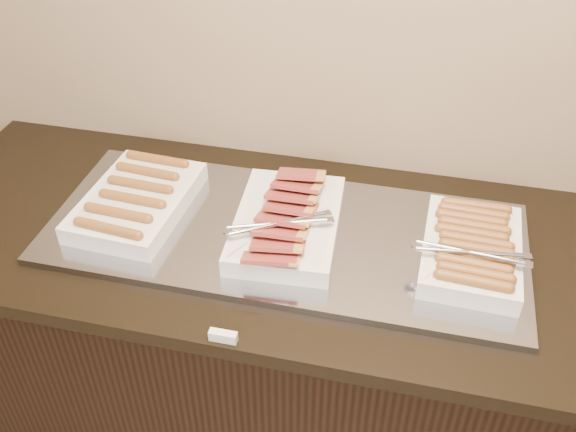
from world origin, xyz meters
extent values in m
cube|color=black|center=(0.00, 2.13, 0.43)|extent=(2.00, 0.70, 0.86)
cube|color=black|center=(0.00, 2.13, 0.88)|extent=(2.06, 0.76, 0.04)
cube|color=#979AA4|center=(-0.03, 2.13, 0.91)|extent=(1.20, 0.50, 0.02)
cube|color=white|center=(-0.42, 2.13, 0.95)|extent=(0.27, 0.38, 0.05)
cylinder|color=olive|center=(-0.43, 1.98, 0.98)|extent=(0.17, 0.04, 0.03)
cylinder|color=olive|center=(-0.43, 2.04, 0.98)|extent=(0.17, 0.04, 0.03)
cylinder|color=olive|center=(-0.42, 2.10, 0.98)|extent=(0.17, 0.04, 0.03)
cylinder|color=olive|center=(-0.42, 2.16, 0.98)|extent=(0.16, 0.03, 0.03)
cylinder|color=olive|center=(-0.43, 2.22, 0.98)|extent=(0.17, 0.04, 0.03)
cylinder|color=olive|center=(-0.43, 2.28, 0.98)|extent=(0.17, 0.04, 0.03)
cube|color=white|center=(-0.02, 2.13, 0.95)|extent=(0.28, 0.39, 0.05)
cube|color=#9E3341|center=(-0.02, 1.98, 0.97)|extent=(0.14, 0.10, 0.04)
cube|color=#9E3341|center=(-0.02, 2.02, 0.97)|extent=(0.14, 0.10, 0.04)
cube|color=#9E3341|center=(-0.02, 2.06, 0.98)|extent=(0.13, 0.09, 0.04)
cube|color=#9E3341|center=(-0.03, 2.11, 0.98)|extent=(0.13, 0.09, 0.04)
cube|color=#9E3341|center=(-0.02, 2.15, 0.98)|extent=(0.13, 0.09, 0.04)
cube|color=#9E3341|center=(-0.03, 2.20, 0.99)|extent=(0.13, 0.09, 0.04)
cube|color=#9E3341|center=(-0.02, 2.24, 0.99)|extent=(0.13, 0.09, 0.04)
cube|color=#9E3341|center=(-0.02, 2.28, 0.99)|extent=(0.14, 0.10, 0.04)
cube|color=white|center=(0.43, 2.13, 0.95)|extent=(0.23, 0.34, 0.05)
cylinder|color=olive|center=(0.43, 1.99, 0.98)|extent=(0.15, 0.04, 0.03)
cylinder|color=olive|center=(0.43, 2.02, 0.98)|extent=(0.15, 0.03, 0.03)
cylinder|color=olive|center=(0.43, 2.05, 0.98)|extent=(0.15, 0.04, 0.03)
cylinder|color=olive|center=(0.44, 2.07, 0.98)|extent=(0.15, 0.03, 0.03)
cylinder|color=olive|center=(0.44, 2.10, 0.98)|extent=(0.15, 0.03, 0.03)
cylinder|color=olive|center=(0.44, 2.13, 0.98)|extent=(0.15, 0.03, 0.03)
cylinder|color=olive|center=(0.42, 2.16, 0.98)|extent=(0.15, 0.03, 0.03)
cylinder|color=olive|center=(0.43, 2.19, 0.98)|extent=(0.15, 0.03, 0.03)
cylinder|color=olive|center=(0.42, 2.21, 0.98)|extent=(0.15, 0.03, 0.03)
cylinder|color=olive|center=(0.43, 2.24, 0.98)|extent=(0.15, 0.03, 0.03)
cylinder|color=olive|center=(0.43, 2.27, 0.98)|extent=(0.15, 0.03, 0.03)
cube|color=white|center=(-0.08, 1.77, 0.91)|extent=(0.06, 0.02, 0.02)
camera|label=1|loc=(0.26, 0.92, 1.96)|focal=40.00mm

